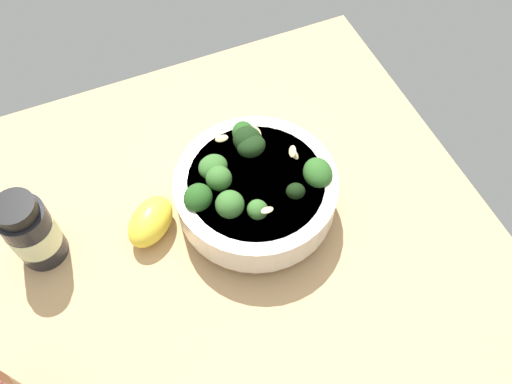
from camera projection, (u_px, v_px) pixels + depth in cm
name	position (u px, v px, depth cm)	size (l,w,h in cm)	color
ground_plane	(233.00, 257.00, 72.73)	(70.56, 70.56, 3.98)	tan
bowl_of_broccoli	(255.00, 189.00, 70.84)	(21.30, 21.30, 9.88)	silver
lemon_wedge	(150.00, 221.00, 70.71)	(7.84, 4.99, 4.71)	yellow
bottle_tall	(32.00, 232.00, 66.42)	(6.10, 6.10, 11.75)	black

